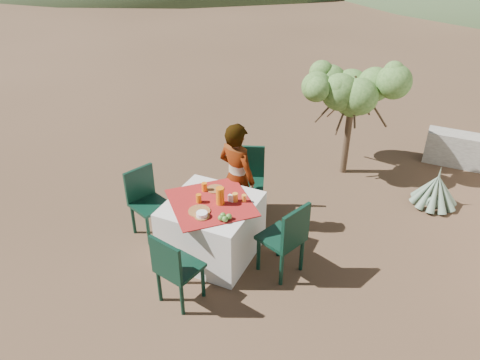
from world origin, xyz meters
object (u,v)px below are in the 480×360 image
object	(u,v)px
chair_right	(287,237)
person	(237,178)
table	(212,228)
chair_left	(146,199)
agave	(435,191)
shrub_tree	(357,96)
chair_far	(248,178)
juice_pitcher	(220,196)
chair_near	(174,267)

from	to	relation	value
chair_right	person	size ratio (longest dim) A/B	0.64
table	chair_left	distance (m)	1.00
chair_left	agave	size ratio (longest dim) A/B	1.29
table	person	distance (m)	0.75
agave	chair_left	bearing A→B (deg)	-146.44
person	shrub_tree	size ratio (longest dim) A/B	0.92
table	chair_far	world-z (taller)	chair_far
table	chair_right	size ratio (longest dim) A/B	1.34
chair_left	juice_pitcher	bearing A→B (deg)	-70.50
table	juice_pitcher	size ratio (longest dim) A/B	5.97
shrub_tree	agave	distance (m)	1.80
agave	chair_far	bearing A→B (deg)	-152.12
agave	chair_near	bearing A→B (deg)	-126.34
agave	shrub_tree	bearing A→B (deg)	161.65
chair_near	shrub_tree	xyz separation A→B (m)	(0.99, 3.69, 0.80)
chair_left	agave	bearing A→B (deg)	-35.52
chair_near	juice_pitcher	size ratio (longest dim) A/B	4.15
table	shrub_tree	distance (m)	3.10
person	juice_pitcher	size ratio (longest dim) A/B	6.98
chair_right	person	bearing A→B (deg)	-102.95
shrub_tree	chair_right	bearing A→B (deg)	-91.67
chair_near	person	xyz separation A→B (m)	(-0.01, 1.57, 0.26)
chair_far	chair_left	world-z (taller)	chair_far
chair_left	juice_pitcher	world-z (taller)	juice_pitcher
juice_pitcher	chair_right	bearing A→B (deg)	0.53
shrub_tree	juice_pitcher	bearing A→B (deg)	-108.55
shrub_tree	juice_pitcher	world-z (taller)	shrub_tree
person	chair_right	bearing A→B (deg)	161.54
chair_near	chair_far	bearing A→B (deg)	-77.15
chair_far	shrub_tree	xyz separation A→B (m)	(1.02, 1.73, 0.76)
chair_near	table	bearing A→B (deg)	-75.29
chair_right	table	bearing A→B (deg)	-67.49
chair_right	chair_near	bearing A→B (deg)	-23.01
table	person	world-z (taller)	person
chair_left	chair_right	xyz separation A→B (m)	(1.95, -0.02, 0.03)
chair_left	juice_pitcher	distance (m)	1.16
chair_left	agave	distance (m)	4.10
chair_near	juice_pitcher	bearing A→B (deg)	-82.32
chair_far	person	xyz separation A→B (m)	(0.02, -0.39, 0.22)
chair_right	juice_pitcher	size ratio (longest dim) A/B	4.45
agave	person	bearing A→B (deg)	-145.12
shrub_tree	chair_near	bearing A→B (deg)	-105.08
agave	chair_right	bearing A→B (deg)	-122.66
chair_near	person	distance (m)	1.59
chair_far	juice_pitcher	xyz separation A→B (m)	(0.10, -1.02, 0.33)
chair_near	shrub_tree	world-z (taller)	shrub_tree
table	chair_left	size ratio (longest dim) A/B	1.42
chair_left	person	size ratio (longest dim) A/B	0.60
juice_pitcher	shrub_tree	bearing A→B (deg)	71.45
juice_pitcher	person	bearing A→B (deg)	97.33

